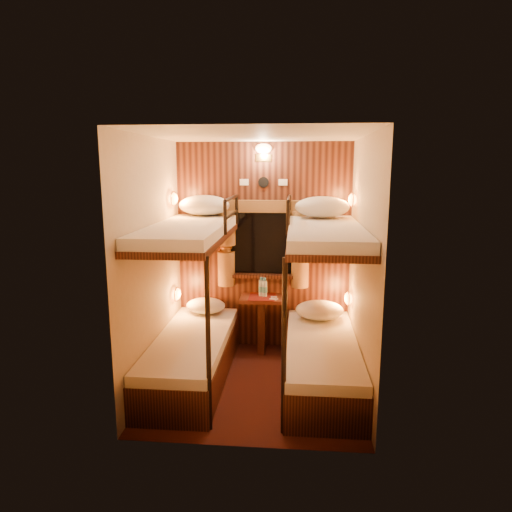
# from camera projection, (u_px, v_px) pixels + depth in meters

# --- Properties ---
(floor) EXTENTS (2.10, 2.10, 0.00)m
(floor) POSITION_uv_depth(u_px,v_px,m) (255.00, 383.00, 4.54)
(floor) COLOR #3B1011
(floor) RESTS_ON ground
(ceiling) EXTENTS (2.10, 2.10, 0.00)m
(ceiling) POSITION_uv_depth(u_px,v_px,m) (255.00, 135.00, 4.08)
(ceiling) COLOR silver
(ceiling) RESTS_ON wall_back
(wall_back) EXTENTS (2.40, 0.00, 2.40)m
(wall_back) POSITION_uv_depth(u_px,v_px,m) (263.00, 247.00, 5.33)
(wall_back) COLOR #C6B293
(wall_back) RESTS_ON floor
(wall_front) EXTENTS (2.40, 0.00, 2.40)m
(wall_front) POSITION_uv_depth(u_px,v_px,m) (242.00, 297.00, 3.28)
(wall_front) COLOR #C6B293
(wall_front) RESTS_ON floor
(wall_left) EXTENTS (0.00, 2.40, 2.40)m
(wall_left) POSITION_uv_depth(u_px,v_px,m) (152.00, 264.00, 4.40)
(wall_left) COLOR #C6B293
(wall_left) RESTS_ON floor
(wall_right) EXTENTS (0.00, 2.40, 2.40)m
(wall_right) POSITION_uv_depth(u_px,v_px,m) (363.00, 268.00, 4.22)
(wall_right) COLOR #C6B293
(wall_right) RESTS_ON floor
(back_panel) EXTENTS (2.00, 0.03, 2.40)m
(back_panel) POSITION_uv_depth(u_px,v_px,m) (263.00, 247.00, 5.32)
(back_panel) COLOR black
(back_panel) RESTS_ON floor
(bunk_left) EXTENTS (0.72, 1.90, 1.82)m
(bunk_left) POSITION_uv_depth(u_px,v_px,m) (192.00, 326.00, 4.55)
(bunk_left) COLOR black
(bunk_left) RESTS_ON floor
(bunk_right) EXTENTS (0.72, 1.90, 1.82)m
(bunk_right) POSITION_uv_depth(u_px,v_px,m) (322.00, 330.00, 4.44)
(bunk_right) COLOR black
(bunk_right) RESTS_ON floor
(window) EXTENTS (1.00, 0.12, 0.79)m
(window) POSITION_uv_depth(u_px,v_px,m) (263.00, 249.00, 5.29)
(window) COLOR black
(window) RESTS_ON back_panel
(curtains) EXTENTS (1.10, 0.22, 1.00)m
(curtains) POSITION_uv_depth(u_px,v_px,m) (263.00, 243.00, 5.25)
(curtains) COLOR brown
(curtains) RESTS_ON back_panel
(back_fixtures) EXTENTS (0.54, 0.09, 0.48)m
(back_fixtures) POSITION_uv_depth(u_px,v_px,m) (263.00, 155.00, 5.09)
(back_fixtures) COLOR black
(back_fixtures) RESTS_ON back_panel
(reading_lamps) EXTENTS (2.00, 0.20, 1.25)m
(reading_lamps) POSITION_uv_depth(u_px,v_px,m) (261.00, 249.00, 4.98)
(reading_lamps) COLOR orange
(reading_lamps) RESTS_ON wall_left
(table) EXTENTS (0.50, 0.34, 0.66)m
(table) POSITION_uv_depth(u_px,v_px,m) (262.00, 316.00, 5.29)
(table) COLOR #5A2214
(table) RESTS_ON floor
(bottle_left) EXTENTS (0.06, 0.06, 0.22)m
(bottle_left) POSITION_uv_depth(u_px,v_px,m) (261.00, 288.00, 5.26)
(bottle_left) COLOR #99BFE5
(bottle_left) RESTS_ON table
(bottle_right) EXTENTS (0.06, 0.06, 0.22)m
(bottle_right) POSITION_uv_depth(u_px,v_px,m) (265.00, 289.00, 5.24)
(bottle_right) COLOR #99BFE5
(bottle_right) RESTS_ON table
(sachet_a) EXTENTS (0.10, 0.09, 0.01)m
(sachet_a) POSITION_uv_depth(u_px,v_px,m) (274.00, 299.00, 5.15)
(sachet_a) COLOR silver
(sachet_a) RESTS_ON table
(sachet_b) EXTENTS (0.08, 0.06, 0.01)m
(sachet_b) POSITION_uv_depth(u_px,v_px,m) (274.00, 297.00, 5.23)
(sachet_b) COLOR silver
(sachet_b) RESTS_ON table
(pillow_lower_left) EXTENTS (0.45, 0.32, 0.18)m
(pillow_lower_left) POSITION_uv_depth(u_px,v_px,m) (206.00, 306.00, 5.27)
(pillow_lower_left) COLOR silver
(pillow_lower_left) RESTS_ON bunk_left
(pillow_lower_right) EXTENTS (0.53, 0.38, 0.21)m
(pillow_lower_right) POSITION_uv_depth(u_px,v_px,m) (319.00, 310.00, 5.05)
(pillow_lower_right) COLOR silver
(pillow_lower_right) RESTS_ON bunk_right
(pillow_upper_left) EXTENTS (0.57, 0.41, 0.22)m
(pillow_upper_left) POSITION_uv_depth(u_px,v_px,m) (204.00, 205.00, 5.09)
(pillow_upper_left) COLOR silver
(pillow_upper_left) RESTS_ON bunk_left
(pillow_upper_right) EXTENTS (0.58, 0.41, 0.23)m
(pillow_upper_right) POSITION_uv_depth(u_px,v_px,m) (322.00, 207.00, 4.84)
(pillow_upper_right) COLOR silver
(pillow_upper_right) RESTS_ON bunk_right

